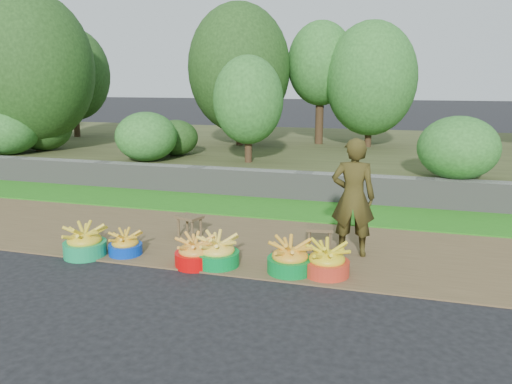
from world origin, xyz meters
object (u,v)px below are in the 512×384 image
(basin_c, at_px, (195,253))
(stool_right, at_px, (320,231))
(basin_b, at_px, (125,245))
(vendor_woman, at_px, (353,197))
(stool_left, at_px, (189,220))
(basin_e, at_px, (290,259))
(basin_a, at_px, (85,243))
(basin_d, at_px, (218,253))
(basin_f, at_px, (327,262))

(basin_c, height_order, stool_right, basin_c)
(basin_b, distance_m, vendor_woman, 3.06)
(basin_c, bearing_deg, stool_left, 117.17)
(basin_e, bearing_deg, basin_a, -176.28)
(stool_left, relative_size, stool_right, 1.06)
(basin_c, xyz_separation_m, basin_d, (0.27, 0.07, 0.01))
(basin_b, distance_m, basin_e, 2.23)
(vendor_woman, bearing_deg, stool_left, -6.99)
(basin_d, bearing_deg, basin_a, -175.36)
(basin_c, relative_size, vendor_woman, 0.33)
(basin_c, xyz_separation_m, basin_f, (1.63, 0.13, 0.01))
(basin_d, relative_size, basin_e, 0.99)
(basin_b, relative_size, basin_f, 0.82)
(basin_a, xyz_separation_m, basin_e, (2.73, 0.18, -0.00))
(basin_c, distance_m, stool_left, 1.20)
(basin_e, bearing_deg, vendor_woman, 52.80)
(vendor_woman, bearing_deg, basin_f, 72.04)
(basin_a, distance_m, stool_left, 1.52)
(basin_c, height_order, stool_left, basin_c)
(basin_a, xyz_separation_m, stool_left, (0.99, 1.15, 0.08))
(stool_right, bearing_deg, basin_e, -102.45)
(basin_d, height_order, stool_right, basin_d)
(basin_b, xyz_separation_m, basin_d, (1.32, -0.03, 0.03))
(basin_d, bearing_deg, stool_right, 40.35)
(stool_right, bearing_deg, basin_b, -159.32)
(basin_a, xyz_separation_m, basin_f, (3.17, 0.22, -0.01))
(basin_e, xyz_separation_m, stool_left, (-1.74, 0.97, 0.09))
(stool_left, relative_size, vendor_woman, 0.27)
(vendor_woman, bearing_deg, basin_a, 12.90)
(basin_a, relative_size, basin_e, 1.01)
(basin_b, height_order, stool_right, stool_right)
(basin_e, height_order, stool_left, basin_e)
(basin_c, bearing_deg, vendor_woman, 27.14)
(basin_d, distance_m, stool_right, 1.47)
(stool_left, bearing_deg, basin_a, -130.90)
(stool_left, distance_m, vendor_woman, 2.44)
(basin_f, relative_size, stool_left, 1.27)
(vendor_woman, bearing_deg, basin_c, 23.21)
(basin_a, xyz_separation_m, basin_d, (1.81, 0.15, -0.01))
(basin_d, xyz_separation_m, stool_right, (1.12, 0.95, 0.09))
(basin_f, height_order, vendor_woman, vendor_woman)
(basin_e, bearing_deg, basin_f, 4.98)
(basin_d, bearing_deg, basin_f, 2.89)
(basin_b, relative_size, basin_d, 0.81)
(stool_left, distance_m, stool_right, 1.94)
(basin_c, xyz_separation_m, basin_e, (1.19, 0.10, 0.01))
(basin_f, bearing_deg, vendor_woman, 75.97)
(stool_right, bearing_deg, basin_d, -139.65)
(basin_a, distance_m, stool_right, 3.13)
(basin_a, relative_size, basin_c, 1.09)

